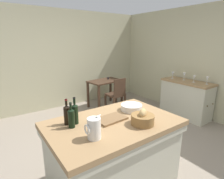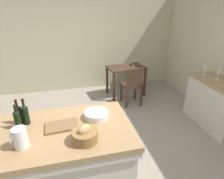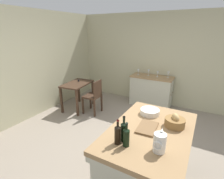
{
  "view_description": "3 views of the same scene",
  "coord_description": "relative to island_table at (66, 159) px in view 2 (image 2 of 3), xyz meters",
  "views": [
    {
      "loc": [
        -1.61,
        -2.24,
        1.83
      ],
      "look_at": [
        0.35,
        0.53,
        0.89
      ],
      "focal_mm": 29.06,
      "sensor_mm": 36.0,
      "label": 1
    },
    {
      "loc": [
        -0.37,
        -2.46,
        2.14
      ],
      "look_at": [
        0.35,
        0.45,
        0.81
      ],
      "focal_mm": 30.62,
      "sensor_mm": 36.0,
      "label": 2
    },
    {
      "loc": [
        -2.38,
        -1.17,
        2.11
      ],
      "look_at": [
        0.54,
        0.47,
        0.95
      ],
      "focal_mm": 27.42,
      "sensor_mm": 36.0,
      "label": 3
    }
  ],
  "objects": [
    {
      "name": "wine_glass_right",
      "position": [
        2.71,
        1.21,
        0.51
      ],
      "size": [
        0.07,
        0.07,
        0.17
      ],
      "color": "white",
      "rests_on": "side_cabinet"
    },
    {
      "name": "wooden_chair",
      "position": [
        1.51,
        1.96,
        0.0
      ],
      "size": [
        0.42,
        0.42,
        0.91
      ],
      "color": "#3D281C",
      "rests_on": "ground"
    },
    {
      "name": "wine_bottle_green",
      "position": [
        -0.45,
        0.14,
        0.54
      ],
      "size": [
        0.07,
        0.07,
        0.28
      ],
      "color": "black",
      "rests_on": "island_table"
    },
    {
      "name": "pitcher",
      "position": [
        -0.37,
        -0.2,
        0.53
      ],
      "size": [
        0.17,
        0.13,
        0.25
      ],
      "color": "silver",
      "rests_on": "island_table"
    },
    {
      "name": "wash_bowl",
      "position": [
        0.4,
        0.14,
        0.46
      ],
      "size": [
        0.28,
        0.28,
        0.08
      ],
      "primitive_type": "cylinder",
      "color": "silver",
      "rests_on": "island_table"
    },
    {
      "name": "wine_glass_middle",
      "position": [
        2.77,
        0.93,
        0.52
      ],
      "size": [
        0.07,
        0.07,
        0.18
      ],
      "color": "white",
      "rests_on": "side_cabinet"
    },
    {
      "name": "island_table",
      "position": [
        0.0,
        0.0,
        0.0
      ],
      "size": [
        1.51,
        0.97,
        0.91
      ],
      "color": "#99754C",
      "rests_on": "ground"
    },
    {
      "name": "ground_plane",
      "position": [
        0.48,
        0.68,
        -0.49
      ],
      "size": [
        6.76,
        6.76,
        0.0
      ],
      "primitive_type": "plane",
      "color": "gray"
    },
    {
      "name": "writing_desk",
      "position": [
        1.53,
        2.52,
        0.13
      ],
      "size": [
        0.96,
        0.66,
        0.8
      ],
      "color": "#3D281C",
      "rests_on": "ground"
    },
    {
      "name": "wine_bottle_amber",
      "position": [
        -0.46,
        0.24,
        0.54
      ],
      "size": [
        0.07,
        0.07,
        0.29
      ],
      "color": "black",
      "rests_on": "island_table"
    },
    {
      "name": "wall_back",
      "position": [
        0.48,
        3.28,
        0.81
      ],
      "size": [
        5.32,
        0.12,
        2.6
      ],
      "primitive_type": "cube",
      "color": "#B7B28E",
      "rests_on": "ground"
    },
    {
      "name": "bread_basket",
      "position": [
        0.22,
        -0.25,
        0.49
      ],
      "size": [
        0.26,
        0.26,
        0.18
      ],
      "color": "olive",
      "rests_on": "island_table"
    },
    {
      "name": "wine_bottle_dark",
      "position": [
        -0.38,
        0.2,
        0.55
      ],
      "size": [
        0.07,
        0.07,
        0.31
      ],
      "color": "black",
      "rests_on": "island_table"
    },
    {
      "name": "cutting_board",
      "position": [
        -0.0,
        0.05,
        0.43
      ],
      "size": [
        0.37,
        0.25,
        0.02
      ],
      "primitive_type": "cube",
      "rotation": [
        0.0,
        0.0,
        0.07
      ],
      "color": "brown",
      "rests_on": "island_table"
    },
    {
      "name": "side_cabinet",
      "position": [
        2.74,
        0.81,
        -0.05
      ],
      "size": [
        0.52,
        1.19,
        0.89
      ],
      "color": "#99754C",
      "rests_on": "ground"
    }
  ]
}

